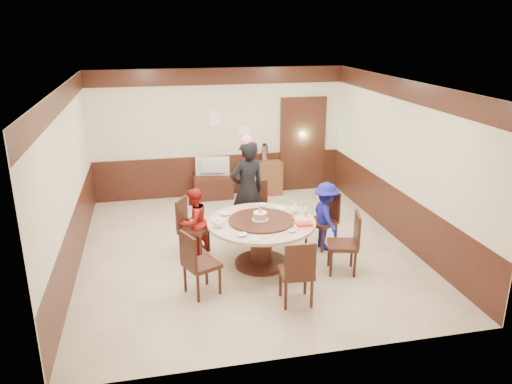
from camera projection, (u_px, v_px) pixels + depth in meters
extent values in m
plane|color=#C2AF9B|center=(246.00, 249.00, 8.59)|extent=(6.00, 6.00, 0.00)
plane|color=white|center=(245.00, 84.00, 7.69)|extent=(6.00, 6.00, 0.00)
cube|color=beige|center=(219.00, 133.00, 10.92)|extent=(5.50, 0.04, 2.80)
cube|color=beige|center=(299.00, 247.00, 5.36)|extent=(5.50, 0.04, 2.80)
cube|color=beige|center=(69.00, 182.00, 7.59)|extent=(0.04, 6.00, 2.80)
cube|color=beige|center=(400.00, 161.00, 8.69)|extent=(0.04, 6.00, 2.80)
cube|color=#351810|center=(246.00, 225.00, 8.45)|extent=(5.50, 6.00, 0.90)
cube|color=#351810|center=(245.00, 95.00, 7.75)|extent=(5.50, 6.00, 0.35)
cube|color=#351810|center=(303.00, 145.00, 11.36)|extent=(1.05, 0.08, 2.18)
cube|color=#8EDC95|center=(302.00, 145.00, 11.38)|extent=(0.88, 0.02, 2.05)
cylinder|color=#351810|center=(261.00, 263.00, 8.03)|extent=(0.85, 0.85, 0.06)
cylinder|color=#351810|center=(261.00, 244.00, 7.93)|extent=(0.34, 0.34, 0.65)
cylinder|color=#CAA793|center=(261.00, 223.00, 7.81)|extent=(1.70, 1.70, 0.05)
cylinder|color=#351810|center=(261.00, 220.00, 7.79)|extent=(1.04, 1.04, 0.03)
cube|color=#351810|center=(322.00, 222.00, 8.56)|extent=(0.60, 0.60, 0.06)
cube|color=#351810|center=(330.00, 204.00, 8.60)|extent=(0.25, 0.38, 0.50)
cube|color=#351810|center=(321.00, 235.00, 8.63)|extent=(0.36, 0.36, 0.42)
cube|color=#351810|center=(259.00, 211.00, 9.05)|extent=(0.44, 0.44, 0.06)
cube|color=#351810|center=(256.00, 193.00, 9.16)|extent=(0.42, 0.04, 0.50)
cube|color=#351810|center=(259.00, 223.00, 9.13)|extent=(0.36, 0.36, 0.42)
cube|color=#351810|center=(194.00, 229.00, 8.25)|extent=(0.59, 0.59, 0.06)
cube|color=#351810|center=(182.00, 213.00, 8.22)|extent=(0.23, 0.39, 0.50)
cube|color=#351810|center=(195.00, 243.00, 8.33)|extent=(0.36, 0.36, 0.42)
cube|color=#351810|center=(202.00, 265.00, 7.05)|extent=(0.59, 0.59, 0.06)
cube|color=#351810|center=(188.00, 251.00, 6.84)|extent=(0.21, 0.40, 0.50)
cube|color=#351810|center=(202.00, 280.00, 7.13)|extent=(0.36, 0.36, 0.42)
cube|color=#351810|center=(296.00, 273.00, 6.82)|extent=(0.47, 0.47, 0.06)
cube|color=#351810|center=(300.00, 262.00, 6.54)|extent=(0.42, 0.07, 0.50)
cube|color=#351810|center=(296.00, 288.00, 6.90)|extent=(0.36, 0.36, 0.42)
cube|color=#351810|center=(342.00, 245.00, 7.67)|extent=(0.54, 0.54, 0.06)
cube|color=#351810|center=(357.00, 229.00, 7.58)|extent=(0.15, 0.42, 0.50)
cube|color=#351810|center=(342.00, 259.00, 7.75)|extent=(0.36, 0.36, 0.42)
imported|color=black|center=(247.00, 190.00, 8.77)|extent=(0.75, 0.59, 1.80)
imported|color=#A61B16|center=(194.00, 222.00, 8.24)|extent=(0.71, 0.70, 1.15)
imported|color=navy|center=(326.00, 216.00, 8.44)|extent=(0.47, 0.78, 1.18)
cylinder|color=white|center=(260.00, 219.00, 7.78)|extent=(0.26, 0.26, 0.01)
cylinder|color=tan|center=(260.00, 216.00, 7.76)|extent=(0.21, 0.21, 0.10)
cylinder|color=white|center=(260.00, 213.00, 7.75)|extent=(0.21, 0.21, 0.01)
sphere|color=pink|center=(260.00, 210.00, 7.73)|extent=(0.06, 0.06, 0.06)
ellipsoid|color=white|center=(218.00, 224.00, 7.54)|extent=(0.17, 0.15, 0.13)
ellipsoid|color=white|center=(295.00, 209.00, 8.13)|extent=(0.17, 0.15, 0.13)
imported|color=white|center=(225.00, 214.00, 8.04)|extent=(0.17, 0.17, 0.04)
imported|color=white|center=(292.00, 231.00, 7.39)|extent=(0.12, 0.12, 0.04)
imported|color=white|center=(242.00, 235.00, 7.25)|extent=(0.14, 0.14, 0.03)
imported|color=white|center=(304.00, 221.00, 7.77)|extent=(0.13, 0.13, 0.04)
imported|color=white|center=(218.00, 221.00, 7.74)|extent=(0.17, 0.17, 0.04)
imported|color=white|center=(262.00, 205.00, 8.42)|extent=(0.14, 0.14, 0.04)
cylinder|color=white|center=(255.00, 239.00, 7.15)|extent=(0.18, 0.18, 0.01)
cylinder|color=white|center=(281.00, 208.00, 8.35)|extent=(0.18, 0.18, 0.01)
cube|color=white|center=(304.00, 226.00, 7.59)|extent=(0.30, 0.20, 0.02)
cube|color=red|center=(304.00, 224.00, 7.58)|extent=(0.24, 0.15, 0.04)
cylinder|color=white|center=(292.00, 215.00, 7.82)|extent=(0.06, 0.06, 0.16)
cylinder|color=white|center=(306.00, 213.00, 7.93)|extent=(0.06, 0.06, 0.16)
cube|color=#351810|center=(213.00, 187.00, 11.01)|extent=(0.85, 0.45, 0.50)
imported|color=gray|center=(212.00, 167.00, 10.87)|extent=(0.75, 0.20, 0.43)
cube|color=brown|center=(264.00, 178.00, 11.23)|extent=(0.80, 0.40, 0.75)
cylinder|color=silver|center=(265.00, 154.00, 11.06)|extent=(0.15, 0.15, 0.38)
cube|color=white|center=(215.00, 118.00, 10.74)|extent=(0.25, 0.00, 0.35)
cube|color=white|center=(244.00, 130.00, 10.97)|extent=(0.30, 0.00, 0.22)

